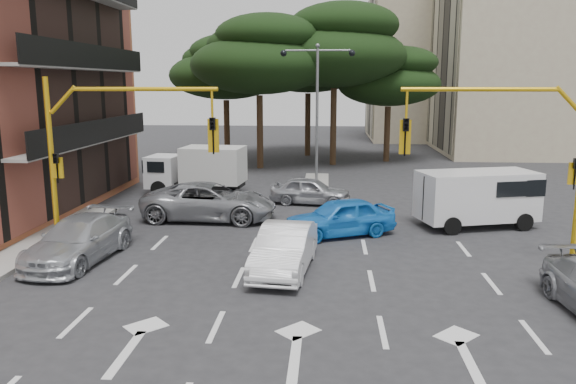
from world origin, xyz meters
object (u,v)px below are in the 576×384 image
Objects in this scene: car_blue_compact at (340,217)px; van_white at (477,199)px; signal_mast_left at (102,142)px; car_white_hatch at (285,249)px; car_silver_wagon at (79,240)px; street_lamp_center at (317,89)px; car_silver_cross_a at (210,201)px; car_silver_cross_b at (310,191)px; box_truck_a at (197,170)px; signal_mast_right at (524,145)px.

car_blue_compact is 5.86m from van_white.
car_blue_compact is at bearing 20.58° from signal_mast_left.
car_blue_compact reaches higher than car_white_hatch.
van_white reaches higher than car_silver_wagon.
street_lamp_center reaches higher than signal_mast_left.
street_lamp_center is 1.78× the size of car_white_hatch.
car_silver_cross_b is (4.21, 3.43, -0.13)m from car_silver_cross_a.
box_truck_a is (0.59, 10.62, -2.62)m from signal_mast_left.
car_silver_cross_b is (0.48, 9.90, -0.06)m from car_white_hatch.
car_blue_compact is (-5.66, 2.99, -3.16)m from signal_mast_right.
car_white_hatch is (-7.46, -1.29, -3.16)m from signal_mast_right.
car_blue_compact is 0.83× the size of box_truck_a.
van_white is (7.37, 6.05, 0.44)m from car_white_hatch.
signal_mast_left is 6.50m from car_silver_cross_a.
car_silver_cross_b is (6.62, 8.62, -3.23)m from signal_mast_left.
signal_mast_right reaches higher than car_silver_wagon.
car_white_hatch is at bearing -92.46° from street_lamp_center.
street_lamp_center reaches higher than car_silver_cross_b.
car_white_hatch is 1.13× the size of car_silver_cross_b.
signal_mast_right is at bearing -64.09° from street_lamp_center.
street_lamp_center is at bearing 93.45° from car_white_hatch.
street_lamp_center reaches higher than car_white_hatch.
car_blue_compact is at bearing -157.70° from car_silver_cross_b.
car_white_hatch reaches higher than car_silver_cross_b.
signal_mast_right is 1.22× the size of car_silver_wagon.
van_white reaches higher than car_white_hatch.
car_silver_cross_a is (3.13, 5.93, 0.08)m from car_silver_wagon.
van_white is at bearing -54.01° from street_lamp_center.
car_blue_compact is at bearing 73.01° from car_white_hatch.
car_silver_cross_b is (-1.33, 5.63, -0.07)m from car_blue_compact.
van_white is (5.57, 1.78, 0.44)m from car_blue_compact.
signal_mast_left is at bearing -115.91° from street_lamp_center.
street_lamp_center is 2.01× the size of car_silver_cross_b.
car_blue_compact is 0.87× the size of car_silver_wagon.
signal_mast_right is 1.00× the size of signal_mast_left.
signal_mast_left is 1.56× the size of car_silver_cross_b.
signal_mast_right is 0.77× the size of street_lamp_center.
car_silver_cross_b is 0.75× the size of box_truck_a.
car_silver_cross_b is at bearing -91.91° from street_lamp_center.
signal_mast_left reaches higher than car_silver_wagon.
car_white_hatch is 6.88m from car_silver_wagon.
car_silver_wagon is at bearing -178.58° from car_white_hatch.
van_white is at bearing 45.31° from car_white_hatch.
box_truck_a reaches higher than car_silver_cross_b.
signal_mast_left is at bearing 151.48° from car_silver_cross_b.
car_silver_cross_b is (7.33, 9.36, -0.05)m from car_silver_wagon.
car_silver_cross_a is at bearing 155.15° from signal_mast_right.
car_blue_compact is at bearing -84.06° from street_lamp_center.
van_white is (6.89, -3.85, 0.51)m from car_silver_cross_b.
signal_mast_left is at bearing 180.00° from signal_mast_right.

